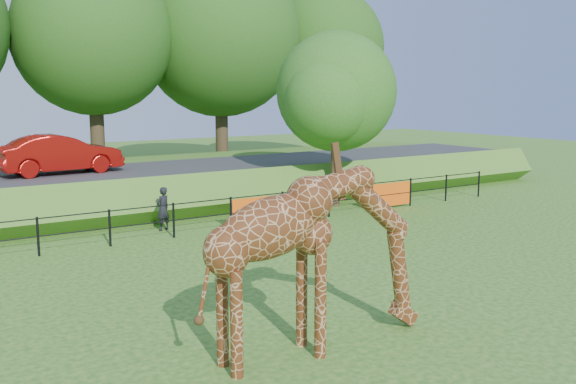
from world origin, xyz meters
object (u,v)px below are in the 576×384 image
giraffe (318,261)px  visitor (163,209)px  tree_east (338,96)px  car_red (60,154)px

giraffe → visitor: bearing=84.0°
giraffe → tree_east: 14.47m
giraffe → car_red: size_ratio=1.02×
tree_east → giraffe: bearing=-129.0°
giraffe → visitor: 10.74m
car_red → visitor: car_red is taller
giraffe → car_red: (-0.35, 15.90, 0.53)m
car_red → tree_east: (9.31, -4.85, 2.13)m
giraffe → tree_east: (8.96, 11.05, 2.66)m
car_red → visitor: 5.80m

